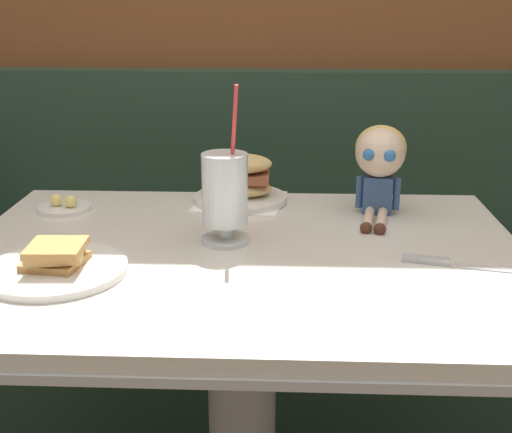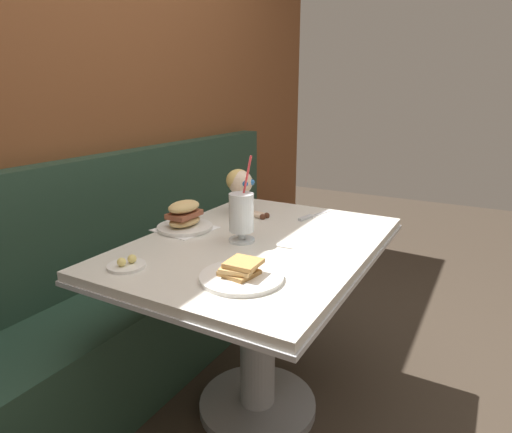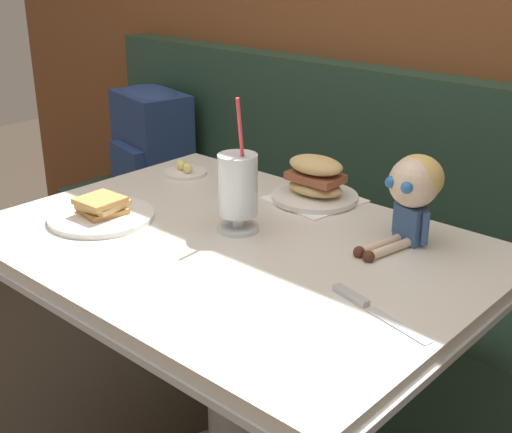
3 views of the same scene
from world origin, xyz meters
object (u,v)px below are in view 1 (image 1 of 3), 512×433
toast_plate (56,265)px  seated_doll (380,157)px  butter_saucer (64,206)px  butter_knife (445,262)px  milkshake_glass (225,194)px  sandwich_plate (240,183)px

toast_plate → seated_doll: seated_doll is taller
butter_saucer → butter_knife: bearing=-20.0°
milkshake_glass → butter_knife: 0.43m
butter_saucer → butter_knife: 0.85m
sandwich_plate → seated_doll: (0.31, -0.07, 0.08)m
sandwich_plate → seated_doll: 0.33m
toast_plate → sandwich_plate: (0.30, 0.44, 0.03)m
butter_knife → seated_doll: size_ratio=1.03×
sandwich_plate → butter_knife: sandwich_plate is taller
butter_saucer → butter_knife: (0.80, -0.29, -0.00)m
toast_plate → milkshake_glass: bearing=30.9°
seated_doll → toast_plate: bearing=-148.6°
butter_knife → sandwich_plate: bearing=137.0°
butter_knife → seated_doll: seated_doll is taller
butter_saucer → butter_knife: size_ratio=0.51×
toast_plate → butter_saucer: (-0.10, 0.36, -0.01)m
milkshake_glass → butter_saucer: size_ratio=2.62×
toast_plate → milkshake_glass: 0.34m
butter_saucer → seated_doll: (0.71, 0.01, 0.12)m
butter_saucer → milkshake_glass: bearing=-26.2°
toast_plate → milkshake_glass: size_ratio=0.79×
toast_plate → sandwich_plate: bearing=56.1°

